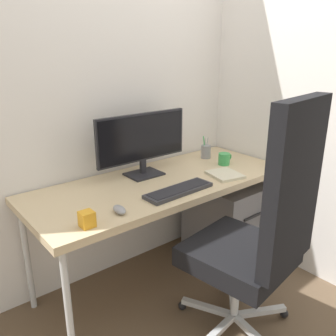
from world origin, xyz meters
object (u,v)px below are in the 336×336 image
(keyboard, at_px, (179,190))
(pen_holder, at_px, (206,151))
(office_chair, at_px, (261,231))
(mouse, at_px, (119,210))
(monitor, at_px, (142,140))
(notebook, at_px, (225,175))
(desk_clamp_accessory, at_px, (87,219))
(coffee_mug, at_px, (224,159))
(filing_cabinet, at_px, (226,217))

(keyboard, bearing_deg, pen_holder, 32.60)
(office_chair, relative_size, mouse, 12.73)
(office_chair, bearing_deg, monitor, 96.36)
(pen_holder, height_order, notebook, pen_holder)
(keyboard, xyz_separation_m, desk_clamp_accessory, (-0.59, -0.04, 0.03))
(pen_holder, xyz_separation_m, coffee_mug, (-0.01, -0.19, -0.01))
(coffee_mug, bearing_deg, notebook, -136.21)
(mouse, xyz_separation_m, notebook, (0.80, 0.03, -0.01))
(keyboard, bearing_deg, coffee_mug, 17.52)
(coffee_mug, xyz_separation_m, desk_clamp_accessory, (-1.16, -0.22, -0.00))
(notebook, bearing_deg, monitor, 150.59)
(office_chair, relative_size, pen_holder, 8.00)
(office_chair, relative_size, notebook, 6.29)
(pen_holder, bearing_deg, mouse, -158.57)
(filing_cabinet, xyz_separation_m, monitor, (-0.64, 0.16, 0.67))
(office_chair, distance_m, monitor, 0.91)
(office_chair, distance_m, desk_clamp_accessory, 0.84)
(monitor, distance_m, desk_clamp_accessory, 0.75)
(filing_cabinet, distance_m, monitor, 0.94)
(monitor, bearing_deg, mouse, -137.41)
(keyboard, height_order, coffee_mug, coffee_mug)
(coffee_mug, relative_size, desk_clamp_accessory, 1.54)
(coffee_mug, bearing_deg, office_chair, -124.61)
(desk_clamp_accessory, bearing_deg, filing_cabinet, 11.35)
(desk_clamp_accessory, bearing_deg, office_chair, -32.56)
(office_chair, bearing_deg, keyboard, 102.65)
(monitor, distance_m, keyboard, 0.43)
(keyboard, distance_m, desk_clamp_accessory, 0.59)
(keyboard, relative_size, pen_holder, 2.65)
(notebook, bearing_deg, mouse, -165.43)
(filing_cabinet, height_order, keyboard, keyboard)
(pen_holder, bearing_deg, coffee_mug, -93.45)
(notebook, bearing_deg, office_chair, -107.75)
(office_chair, distance_m, filing_cabinet, 0.96)
(notebook, bearing_deg, pen_holder, 75.39)
(keyboard, height_order, notebook, keyboard)
(pen_holder, bearing_deg, keyboard, -147.40)
(office_chair, height_order, monitor, office_chair)
(office_chair, xyz_separation_m, mouse, (-0.51, 0.48, 0.09))
(filing_cabinet, height_order, desk_clamp_accessory, desk_clamp_accessory)
(mouse, bearing_deg, office_chair, -33.84)
(desk_clamp_accessory, bearing_deg, keyboard, 4.21)
(monitor, relative_size, mouse, 6.27)
(monitor, distance_m, notebook, 0.57)
(monitor, bearing_deg, notebook, -41.71)
(desk_clamp_accessory, bearing_deg, mouse, 9.30)
(monitor, bearing_deg, coffee_mug, -18.49)
(office_chair, height_order, desk_clamp_accessory, office_chair)
(filing_cabinet, distance_m, keyboard, 0.82)
(filing_cabinet, relative_size, mouse, 5.35)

